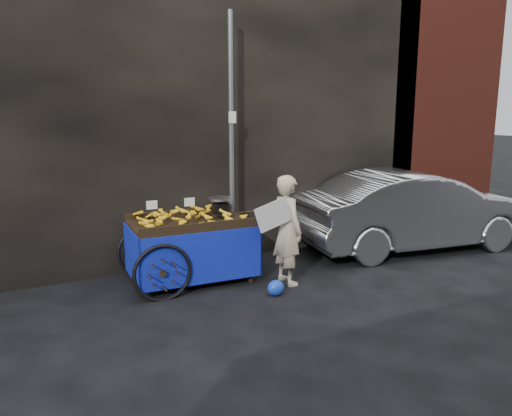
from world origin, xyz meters
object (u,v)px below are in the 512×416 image
banana_cart (188,228)px  parked_car (415,210)px  plastic_bag (276,288)px  vendor (287,230)px

banana_cart → parked_car: 4.30m
plastic_bag → parked_car: bearing=14.2°
vendor → banana_cart: bearing=57.5°
vendor → plastic_bag: vendor is taller
banana_cart → vendor: bearing=-27.7°
banana_cart → vendor: vendor is taller
parked_car → plastic_bag: bearing=113.2°
plastic_bag → parked_car: (3.44, 0.87, 0.61)m
banana_cart → parked_car: bearing=-0.2°
banana_cart → plastic_bag: (0.85, -1.12, -0.70)m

